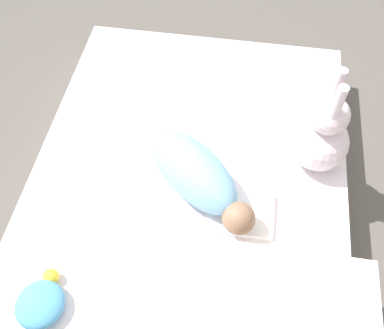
# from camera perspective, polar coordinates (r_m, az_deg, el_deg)

# --- Properties ---
(ground_plane) EXTENTS (12.00, 12.00, 0.00)m
(ground_plane) POSITION_cam_1_polar(r_m,az_deg,el_deg) (1.75, -0.12, -3.16)
(ground_plane) COLOR #514C47
(bed_mattress) EXTENTS (1.34, 1.09, 0.19)m
(bed_mattress) POSITION_cam_1_polar(r_m,az_deg,el_deg) (1.67, -0.13, -1.45)
(bed_mattress) COLOR white
(bed_mattress) RESTS_ON ground_plane
(burp_cloth) EXTENTS (0.17, 0.21, 0.02)m
(burp_cloth) POSITION_cam_1_polar(r_m,az_deg,el_deg) (1.48, 6.21, -6.09)
(burp_cloth) COLOR white
(burp_cloth) RESTS_ON bed_mattress
(swaddled_baby) EXTENTS (0.39, 0.42, 0.17)m
(swaddled_baby) POSITION_cam_1_polar(r_m,az_deg,el_deg) (1.46, 0.63, -1.33)
(swaddled_baby) COLOR #7FB7E5
(swaddled_baby) RESTS_ON bed_mattress
(pillow) EXTENTS (0.28, 0.40, 0.11)m
(pillow) POSITION_cam_1_polar(r_m,az_deg,el_deg) (1.33, 13.67, -17.13)
(pillow) COLOR white
(pillow) RESTS_ON bed_mattress
(bunny_plush) EXTENTS (0.20, 0.20, 0.39)m
(bunny_plush) POSITION_cam_1_polar(r_m,az_deg,el_deg) (1.55, 16.16, 3.47)
(bunny_plush) COLOR silver
(bunny_plush) RESTS_ON bed_mattress
(turtle_plush) EXTENTS (0.18, 0.14, 0.06)m
(turtle_plush) POSITION_cam_1_polar(r_m,az_deg,el_deg) (1.40, -18.64, -16.25)
(turtle_plush) COLOR #4C99C6
(turtle_plush) RESTS_ON bed_mattress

